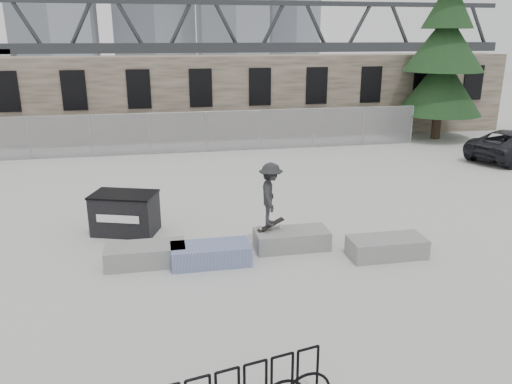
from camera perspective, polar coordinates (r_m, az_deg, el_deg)
ground at (r=13.33m, az=-0.21°, el=-7.25°), size 120.00×120.00×0.00m
stone_wall at (r=28.41m, az=-6.52°, el=10.69°), size 36.00×2.58×4.50m
chainlink_fence at (r=24.91m, az=-5.69°, el=6.92°), size 22.06×0.06×2.02m
planter_far_left at (r=13.04m, az=-12.52°, el=-6.92°), size 2.00×0.90×0.51m
planter_center_left at (r=12.82m, az=-5.20°, el=-6.99°), size 2.00×0.90×0.51m
planter_center_right at (r=13.69m, az=4.10°, el=-5.32°), size 2.00×0.90×0.51m
planter_offset at (r=13.61m, az=14.71°, el=-6.02°), size 2.00×0.90×0.51m
dumpster at (r=15.08m, az=-14.74°, el=-2.34°), size 2.09×1.64×1.21m
spruce_tree at (r=29.54m, az=20.74°, el=14.97°), size 4.53×4.53×11.50m
truss_bridge at (r=68.02m, az=-0.71°, el=16.30°), size 70.00×3.00×9.80m
skateboarder at (r=13.26m, az=1.68°, el=-0.27°), size 0.86×1.22×1.91m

